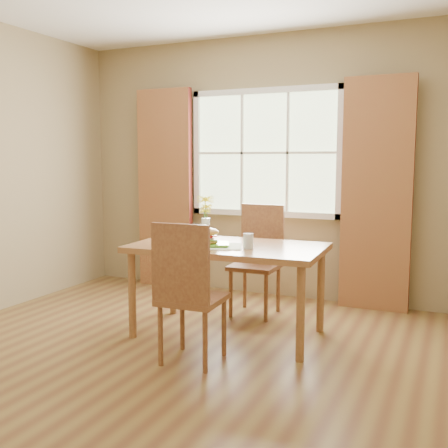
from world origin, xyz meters
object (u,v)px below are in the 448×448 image
chair_near (187,288)px  flower_vase (206,213)px  water_glass (248,241)px  croissant_sandwich (209,236)px  dining_table (228,254)px  chair_far (258,254)px

chair_near → flower_vase: size_ratio=2.68×
water_glass → croissant_sandwich: bearing=-173.1°
dining_table → chair_far: 0.72m
croissant_sandwich → water_glass: croissant_sandwich is taller
dining_table → water_glass: (0.22, -0.10, 0.13)m
chair_far → flower_vase: 0.73m
flower_vase → croissant_sandwich: bearing=-60.5°
croissant_sandwich → flower_vase: flower_vase is taller
dining_table → croissant_sandwich: croissant_sandwich is taller
chair_near → croissant_sandwich: size_ratio=5.32×
dining_table → flower_vase: bearing=144.7°
chair_near → flower_vase: bearing=106.1°
chair_near → croissant_sandwich: bearing=98.7°
dining_table → chair_near: (0.00, -0.71, -0.12)m
dining_table → flower_vase: flower_vase is taller
chair_near → water_glass: bearing=68.4°
dining_table → chair_near: chair_near is taller
croissant_sandwich → flower_vase: 0.41m
croissant_sandwich → flower_vase: (-0.19, 0.33, 0.15)m
dining_table → croissant_sandwich: bearing=-129.4°
chair_near → water_glass: (0.21, 0.61, 0.25)m
water_glass → flower_vase: 0.61m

